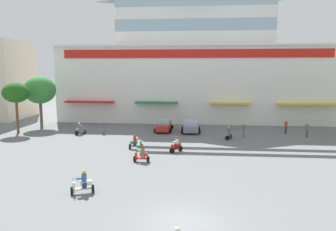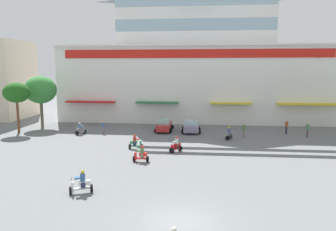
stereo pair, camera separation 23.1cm
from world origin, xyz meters
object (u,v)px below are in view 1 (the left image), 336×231
object	(u,v)px
scooter_rider_1	(80,129)
scooter_rider_0	(229,134)
scooter_rider_6	(176,146)
pedestrian_2	(244,130)
plaza_tree_0	(16,93)
plaza_tree_2	(40,90)
parked_car_0	(164,125)
parked_car_1	(191,126)
scooter_rider_4	(83,184)
pedestrian_1	(307,129)
scooter_rider_2	(136,143)
pedestrian_0	(103,127)
scooter_rider_5	(142,155)
pedestrian_3	(286,126)

from	to	relation	value
scooter_rider_1	scooter_rider_0	bearing A→B (deg)	-3.24
scooter_rider_6	pedestrian_2	size ratio (longest dim) A/B	0.88
plaza_tree_0	pedestrian_2	bearing A→B (deg)	-0.53
plaza_tree_2	parked_car_0	world-z (taller)	plaza_tree_2
plaza_tree_0	scooter_rider_0	distance (m)	25.94
parked_car_1	scooter_rider_4	distance (m)	21.81
scooter_rider_0	pedestrian_1	distance (m)	9.31
plaza_tree_2	scooter_rider_6	distance (m)	22.48
scooter_rider_2	scooter_rider_1	bearing A→B (deg)	141.10
pedestrian_1	pedestrian_2	world-z (taller)	pedestrian_2
scooter_rider_1	pedestrian_0	world-z (taller)	pedestrian_0
scooter_rider_0	pedestrian_0	bearing A→B (deg)	173.90
parked_car_1	scooter_rider_5	size ratio (longest dim) A/B	2.62
parked_car_0	scooter_rider_6	size ratio (longest dim) A/B	2.90
parked_car_1	scooter_rider_6	distance (m)	9.94
scooter_rider_6	scooter_rider_4	bearing A→B (deg)	-115.25
parked_car_1	scooter_rider_1	world-z (taller)	scooter_rider_1
plaza_tree_2	scooter_rider_4	xyz separation A→B (m)	(13.77, -22.24, -4.45)
scooter_rider_1	pedestrian_1	size ratio (longest dim) A/B	0.89
plaza_tree_2	scooter_rider_1	bearing A→B (deg)	-30.39
scooter_rider_5	pedestrian_2	size ratio (longest dim) A/B	0.85
scooter_rider_4	scooter_rider_6	xyz separation A→B (m)	(5.19, 11.00, -0.00)
parked_car_0	pedestrian_3	size ratio (longest dim) A/B	2.55
parked_car_1	scooter_rider_4	world-z (taller)	scooter_rider_4
scooter_rider_1	pedestrian_3	size ratio (longest dim) A/B	0.88
scooter_rider_2	plaza_tree_0	bearing A→B (deg)	157.38
scooter_rider_1	pedestrian_2	distance (m)	19.37
plaza_tree_2	scooter_rider_2	size ratio (longest dim) A/B	4.64
scooter_rider_5	scooter_rider_2	bearing A→B (deg)	107.24
scooter_rider_2	pedestrian_2	xyz separation A→B (m)	(11.29, 6.42, 0.36)
pedestrian_3	plaza_tree_0	bearing A→B (deg)	-175.37
parked_car_1	pedestrian_2	size ratio (longest dim) A/B	2.24
scooter_rider_5	pedestrian_3	bearing A→B (deg)	41.69
parked_car_1	plaza_tree_0	bearing A→B (deg)	-173.33
scooter_rider_2	pedestrian_2	bearing A→B (deg)	29.63
scooter_rider_4	scooter_rider_6	bearing A→B (deg)	64.75
pedestrian_1	scooter_rider_1	bearing A→B (deg)	-177.97
pedestrian_2	scooter_rider_2	bearing A→B (deg)	-150.37
pedestrian_1	plaza_tree_2	bearing A→B (deg)	174.79
pedestrian_1	parked_car_1	bearing A→B (deg)	172.82
plaza_tree_2	parked_car_1	bearing A→B (deg)	-3.88
parked_car_1	scooter_rider_2	size ratio (longest dim) A/B	2.58
scooter_rider_5	pedestrian_3	world-z (taller)	pedestrian_3
parked_car_1	scooter_rider_0	world-z (taller)	same
scooter_rider_2	scooter_rider_4	xyz separation A→B (m)	(-1.13, -11.72, 0.01)
parked_car_1	scooter_rider_6	size ratio (longest dim) A/B	2.53
scooter_rider_2	scooter_rider_6	xyz separation A→B (m)	(4.06, -0.72, 0.00)
scooter_rider_2	scooter_rider_6	world-z (taller)	scooter_rider_6
scooter_rider_1	scooter_rider_5	size ratio (longest dim) A/B	1.03
pedestrian_3	pedestrian_2	bearing A→B (deg)	-151.91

